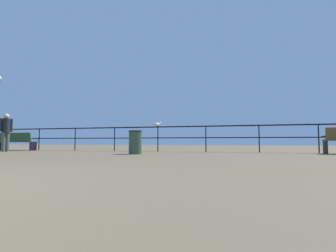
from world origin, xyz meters
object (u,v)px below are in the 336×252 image
Objects in this scene: bench_far_left at (17,141)px; person_by_bench at (6,130)px; trash_bin at (135,142)px; seagull_on_rail at (158,124)px.

person_by_bench reaches higher than bench_far_left.
trash_bin is at bearing -4.47° from person_by_bench.
person_by_bench reaches higher than seagull_on_rail.
seagull_on_rail is (6.20, 2.02, 0.26)m from person_by_bench.
person_by_bench reaches higher than trash_bin.
trash_bin is (6.18, -0.48, -0.53)m from person_by_bench.
bench_far_left is at bearing 120.17° from person_by_bench.
bench_far_left is 7.15m from trash_bin.
bench_far_left is 1.09× the size of person_by_bench.
trash_bin is (6.93, -1.78, -0.07)m from bench_far_left.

